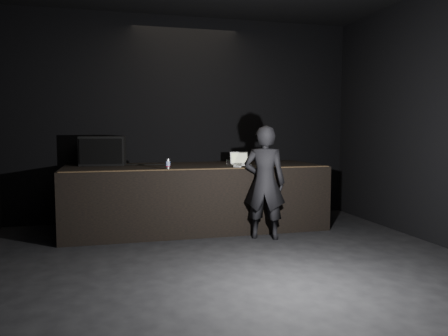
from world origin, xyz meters
TOP-DOWN VIEW (x-y plane):
  - ground at (0.00, 0.00)m, footprint 7.00×7.00m
  - room_walls at (0.00, 0.00)m, footprint 6.10×7.10m
  - stage_riser at (0.00, 2.73)m, footprint 4.00×1.50m
  - riser_lip at (0.00, 2.02)m, footprint 3.92×0.10m
  - stage_monitor at (-1.40, 3.17)m, footprint 0.74×0.58m
  - cable at (-0.86, 2.97)m, footprint 0.87×0.17m
  - laptop at (0.74, 2.63)m, footprint 0.30×0.27m
  - beer_can at (-0.49, 2.14)m, footprint 0.06×0.06m
  - plastic_cup at (0.53, 2.57)m, footprint 0.07×0.07m
  - wii_remote at (0.56, 2.19)m, footprint 0.09×0.15m
  - person at (0.84, 1.78)m, footprint 0.70×0.60m

SIDE VIEW (x-z plane):
  - ground at x=0.00m, z-range 0.00..0.00m
  - stage_riser at x=0.00m, z-range 0.00..1.00m
  - person at x=0.84m, z-range 0.00..1.62m
  - riser_lip at x=0.00m, z-range 1.00..1.01m
  - cable at x=-0.86m, z-range 1.00..1.02m
  - wii_remote at x=0.56m, z-range 1.00..1.03m
  - plastic_cup at x=0.53m, z-range 1.00..1.09m
  - laptop at x=0.74m, z-range 0.95..1.16m
  - beer_can at x=-0.49m, z-range 1.00..1.15m
  - stage_monitor at x=-1.40m, z-range 1.00..1.46m
  - room_walls at x=0.00m, z-range 0.26..3.78m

